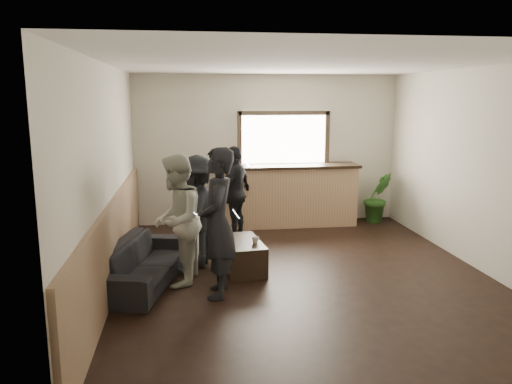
{
  "coord_description": "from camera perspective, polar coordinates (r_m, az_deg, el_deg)",
  "views": [
    {
      "loc": [
        -1.52,
        -6.33,
        2.39
      ],
      "look_at": [
        -0.58,
        0.4,
        1.09
      ],
      "focal_mm": 35.0,
      "sensor_mm": 36.0,
      "label": 1
    }
  ],
  "objects": [
    {
      "name": "ground",
      "position": [
        6.94,
        5.29,
        -9.37
      ],
      "size": [
        5.0,
        6.0,
        0.01
      ],
      "primitive_type": "cube",
      "color": "black"
    },
    {
      "name": "room_shell",
      "position": [
        6.45,
        -0.88,
        2.61
      ],
      "size": [
        5.01,
        6.01,
        2.8
      ],
      "color": "silver",
      "rests_on": "ground"
    },
    {
      "name": "bar_counter",
      "position": [
        9.37,
        3.4,
        0.07
      ],
      "size": [
        2.7,
        0.68,
        2.13
      ],
      "color": "tan",
      "rests_on": "ground"
    },
    {
      "name": "sofa",
      "position": [
        6.69,
        -12.8,
        -7.83
      ],
      "size": [
        1.18,
        2.03,
        0.56
      ],
      "primitive_type": "imported",
      "rotation": [
        0.0,
        0.0,
        1.33
      ],
      "color": "black",
      "rests_on": "ground"
    },
    {
      "name": "coffee_table",
      "position": [
        7.03,
        -1.68,
        -7.24
      ],
      "size": [
        0.63,
        1.0,
        0.42
      ],
      "primitive_type": "cube",
      "rotation": [
        0.0,
        0.0,
        0.12
      ],
      "color": "black",
      "rests_on": "ground"
    },
    {
      "name": "cup_a",
      "position": [
        7.11,
        -3.22,
        -4.91
      ],
      "size": [
        0.16,
        0.16,
        0.09
      ],
      "primitive_type": "imported",
      "rotation": [
        0.0,
        0.0,
        5.63
      ],
      "color": "silver",
      "rests_on": "coffee_table"
    },
    {
      "name": "cup_b",
      "position": [
        6.84,
        -0.09,
        -5.52
      ],
      "size": [
        0.12,
        0.12,
        0.09
      ],
      "primitive_type": "imported",
      "rotation": [
        0.0,
        0.0,
        4.46
      ],
      "color": "silver",
      "rests_on": "coffee_table"
    },
    {
      "name": "potted_plant",
      "position": [
        9.87,
        13.73,
        -0.6
      ],
      "size": [
        0.57,
        0.47,
        0.97
      ],
      "primitive_type": "imported",
      "rotation": [
        0.0,
        0.0,
        0.08
      ],
      "color": "#2D6623",
      "rests_on": "ground"
    },
    {
      "name": "person_a",
      "position": [
        5.97,
        -4.4,
        -3.58
      ],
      "size": [
        0.51,
        0.7,
        1.81
      ],
      "rotation": [
        0.0,
        0.0,
        -1.66
      ],
      "color": "black",
      "rests_on": "ground"
    },
    {
      "name": "person_b",
      "position": [
        6.43,
        -9.07,
        -3.21
      ],
      "size": [
        0.79,
        0.93,
        1.69
      ],
      "rotation": [
        0.0,
        0.0,
        -1.78
      ],
      "color": "#BABBA9",
      "rests_on": "ground"
    },
    {
      "name": "person_c",
      "position": [
        7.08,
        -6.76,
        -2.24
      ],
      "size": [
        0.83,
        1.15,
        1.6
      ],
      "rotation": [
        0.0,
        0.0,
        -1.83
      ],
      "color": "black",
      "rests_on": "ground"
    },
    {
      "name": "person_d",
      "position": [
        8.42,
        -2.38,
        -0.1
      ],
      "size": [
        0.83,
        0.99,
        1.59
      ],
      "rotation": [
        0.0,
        0.0,
        -2.14
      ],
      "color": "black",
      "rests_on": "ground"
    }
  ]
}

